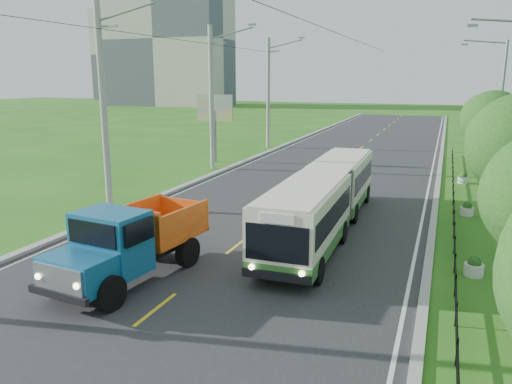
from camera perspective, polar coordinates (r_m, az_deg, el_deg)
The scene contains 23 objects.
ground at distance 14.94m, azimuth -11.37°, elevation -13.05°, with size 240.00×240.00×0.00m, color #226417.
road at distance 32.76m, azimuth 7.46°, elevation 1.46°, with size 14.00×120.00×0.02m, color #28282B.
curb_left at distance 35.08m, azimuth -4.05°, elevation 2.40°, with size 0.40×120.00×0.15m, color #9E9E99.
curb_right at distance 31.92m, azimuth 20.04°, elevation 0.54°, with size 0.30×120.00×0.10m, color #9E9E99.
edge_line_left at distance 34.86m, azimuth -3.23°, elevation 2.26°, with size 0.12×120.00×0.00m, color silver.
edge_line_right at distance 31.93m, azimuth 19.14°, elevation 0.56°, with size 0.12×120.00×0.00m, color silver.
centre_dash at distance 14.93m, azimuth -11.37°, elevation -12.97°, with size 0.12×2.20×0.00m, color yellow.
railing_right at distance 26.02m, azimuth 21.65°, elevation -1.73°, with size 0.04×40.00×0.60m, color black.
pole_near at distance 25.63m, azimuth -16.98°, elevation 9.30°, with size 3.51×0.32×10.00m.
pole_mid at distance 35.87m, azimuth -5.06°, elevation 10.69°, with size 3.51×0.32×10.00m.
pole_far at distance 46.96m, azimuth 1.45°, elevation 11.26°, with size 3.51×0.32×10.00m.
tree_fourth at distance 25.69m, azimuth 26.40°, elevation 5.14°, with size 3.24×3.31×5.40m.
tree_fifth at distance 31.61m, azimuth 25.51°, elevation 6.94°, with size 3.48×3.52×5.80m.
tree_back at distance 37.59m, azimuth 24.83°, elevation 7.46°, with size 3.30×3.36×5.50m.
streetlight_far at distance 39.43m, azimuth 25.99°, elevation 9.38°, with size 3.02×0.20×9.07m.
planter_near at distance 18.38m, azimuth 23.65°, elevation -7.89°, with size 0.64×0.64×0.67m.
planter_mid at distance 26.04m, azimuth 22.96°, elevation -1.86°, with size 0.64×0.64×0.67m.
planter_far at distance 33.86m, azimuth 22.59°, elevation 1.41°, with size 0.64×0.64×0.67m.
billboard_left at distance 39.17m, azimuth -4.74°, elevation 9.09°, with size 3.00×0.20×5.20m.
apartment_near at distance 123.50m, azimuth -9.95°, elevation 16.74°, with size 28.00×14.00×30.00m, color #B7B2A3.
apartment_far at distance 157.81m, azimuth -13.23°, elevation 15.00°, with size 24.00×14.00×26.00m, color #B7B2A3.
bus at distance 21.35m, azimuth 7.90°, elevation -0.43°, with size 2.50×13.73×2.64m.
dump_truck at distance 16.71m, azimuth -14.25°, elevation -5.13°, with size 2.87×6.14×2.49m.
Camera 1 is at (7.36, -11.26, 6.49)m, focal length 35.00 mm.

